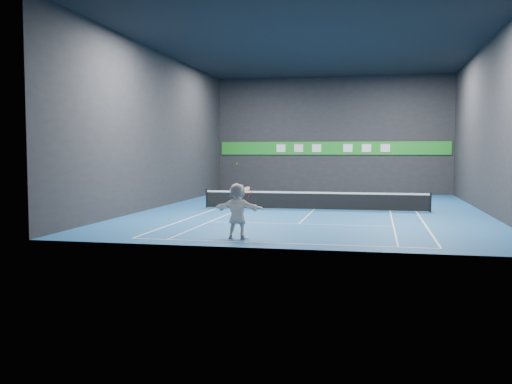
% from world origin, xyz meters
% --- Properties ---
extents(ground, '(26.00, 26.00, 0.00)m').
position_xyz_m(ground, '(0.00, 0.00, 0.00)').
color(ground, navy).
rests_on(ground, ground).
extents(ceiling, '(26.00, 26.00, 0.00)m').
position_xyz_m(ceiling, '(0.00, 0.00, 9.00)').
color(ceiling, black).
rests_on(ceiling, ground).
extents(wall_back, '(18.00, 0.10, 9.00)m').
position_xyz_m(wall_back, '(0.00, 13.00, 4.50)').
color(wall_back, black).
rests_on(wall_back, ground).
extents(wall_front, '(18.00, 0.10, 9.00)m').
position_xyz_m(wall_front, '(0.00, -13.00, 4.50)').
color(wall_front, black).
rests_on(wall_front, ground).
extents(wall_left, '(0.10, 26.00, 9.00)m').
position_xyz_m(wall_left, '(-9.00, 0.00, 4.50)').
color(wall_left, black).
rests_on(wall_left, ground).
extents(wall_right, '(0.10, 26.00, 9.00)m').
position_xyz_m(wall_right, '(9.00, 0.00, 4.50)').
color(wall_right, black).
rests_on(wall_right, ground).
extents(baseline_near, '(10.98, 0.08, 0.01)m').
position_xyz_m(baseline_near, '(0.00, -11.89, 0.00)').
color(baseline_near, white).
rests_on(baseline_near, ground).
extents(baseline_far, '(10.98, 0.08, 0.01)m').
position_xyz_m(baseline_far, '(0.00, 11.89, 0.00)').
color(baseline_far, white).
rests_on(baseline_far, ground).
extents(sideline_doubles_left, '(0.08, 23.78, 0.01)m').
position_xyz_m(sideline_doubles_left, '(-5.49, 0.00, 0.00)').
color(sideline_doubles_left, white).
rests_on(sideline_doubles_left, ground).
extents(sideline_doubles_right, '(0.08, 23.78, 0.01)m').
position_xyz_m(sideline_doubles_right, '(5.49, 0.00, 0.00)').
color(sideline_doubles_right, white).
rests_on(sideline_doubles_right, ground).
extents(sideline_singles_left, '(0.06, 23.78, 0.01)m').
position_xyz_m(sideline_singles_left, '(-4.11, 0.00, 0.00)').
color(sideline_singles_left, white).
rests_on(sideline_singles_left, ground).
extents(sideline_singles_right, '(0.06, 23.78, 0.01)m').
position_xyz_m(sideline_singles_right, '(4.11, 0.00, 0.00)').
color(sideline_singles_right, white).
rests_on(sideline_singles_right, ground).
extents(service_line_near, '(8.23, 0.06, 0.01)m').
position_xyz_m(service_line_near, '(0.00, -6.40, 0.00)').
color(service_line_near, white).
rests_on(service_line_near, ground).
extents(service_line_far, '(8.23, 0.06, 0.01)m').
position_xyz_m(service_line_far, '(0.00, 6.40, 0.00)').
color(service_line_far, white).
rests_on(service_line_far, ground).
extents(center_service_line, '(0.06, 12.80, 0.01)m').
position_xyz_m(center_service_line, '(0.00, 0.00, 0.00)').
color(center_service_line, white).
rests_on(center_service_line, ground).
extents(player, '(1.97, 0.82, 2.06)m').
position_xyz_m(player, '(-1.65, -11.11, 1.03)').
color(player, white).
rests_on(player, ground).
extents(tennis_ball, '(0.07, 0.07, 0.07)m').
position_xyz_m(tennis_ball, '(-1.71, -10.94, 2.76)').
color(tennis_ball, '#C0E426').
rests_on(tennis_ball, player).
extents(tennis_net, '(12.50, 0.10, 1.07)m').
position_xyz_m(tennis_net, '(0.00, 0.00, 0.54)').
color(tennis_net, black).
rests_on(tennis_net, ground).
extents(sponsor_banner, '(17.64, 0.11, 1.00)m').
position_xyz_m(sponsor_banner, '(0.00, 12.93, 3.50)').
color(sponsor_banner, '#1E8924').
rests_on(sponsor_banner, wall_back).
extents(tennis_racket, '(0.45, 0.40, 0.72)m').
position_xyz_m(tennis_racket, '(-1.28, -11.06, 1.69)').
color(tennis_racket, '#AE1213').
rests_on(tennis_racket, player).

